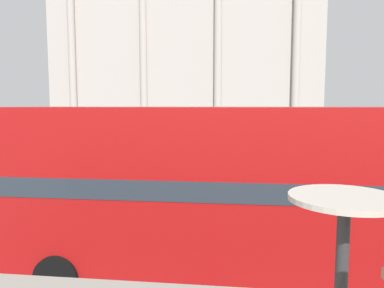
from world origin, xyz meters
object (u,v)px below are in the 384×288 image
(traffic_light_mid, at_px, (242,143))
(car_white, at_px, (263,157))
(cafe_dining_table, at_px, (343,231))
(pedestrian_blue, at_px, (333,176))
(plaza_building_left, at_px, (187,46))
(traffic_light_near, at_px, (107,153))
(pedestrian_grey, at_px, (217,152))
(double_decker_bus, at_px, (241,188))

(traffic_light_mid, xyz_separation_m, car_white, (1.54, 7.45, -1.72))
(cafe_dining_table, distance_m, car_white, 24.82)
(car_white, xyz_separation_m, pedestrian_blue, (2.80, -8.17, 0.27))
(plaza_building_left, distance_m, car_white, 28.96)
(traffic_light_near, relative_size, pedestrian_blue, 2.47)
(plaza_building_left, relative_size, traffic_light_mid, 9.36)
(car_white, bearing_deg, cafe_dining_table, 83.47)
(pedestrian_grey, bearing_deg, pedestrian_blue, -29.30)
(double_decker_bus, bearing_deg, traffic_light_near, 142.66)
(traffic_light_near, relative_size, car_white, 0.99)
(traffic_light_mid, distance_m, pedestrian_blue, 4.63)
(double_decker_bus, xyz_separation_m, traffic_light_near, (-4.62, 3.64, 0.29))
(traffic_light_near, bearing_deg, cafe_dining_table, -63.95)
(cafe_dining_table, xyz_separation_m, car_white, (1.24, 24.61, -3.02))
(cafe_dining_table, distance_m, plaza_building_left, 50.97)
(car_white, bearing_deg, double_decker_bus, 80.88)
(cafe_dining_table, bearing_deg, pedestrian_blue, 76.19)
(plaza_building_left, xyz_separation_m, traffic_light_near, (2.38, -39.27, -9.59))
(traffic_light_mid, distance_m, pedestrian_grey, 7.93)
(double_decker_bus, relative_size, cafe_dining_table, 15.09)
(double_decker_bus, bearing_deg, pedestrian_grey, 95.72)
(pedestrian_grey, bearing_deg, double_decker_bus, -60.37)
(cafe_dining_table, relative_size, plaza_building_left, 0.02)
(double_decker_bus, height_order, plaza_building_left, plaza_building_left)
(pedestrian_grey, relative_size, pedestrian_blue, 1.04)
(traffic_light_mid, relative_size, pedestrian_grey, 2.10)
(double_decker_bus, height_order, pedestrian_grey, double_decker_bus)
(plaza_building_left, bearing_deg, pedestrian_grey, -77.62)
(plaza_building_left, distance_m, traffic_light_mid, 34.73)
(traffic_light_near, distance_m, pedestrian_blue, 11.08)
(traffic_light_mid, bearing_deg, traffic_light_near, -125.38)
(traffic_light_mid, distance_m, car_white, 7.80)
(cafe_dining_table, relative_size, traffic_light_near, 0.17)
(double_decker_bus, relative_size, traffic_light_mid, 2.98)
(pedestrian_blue, bearing_deg, pedestrian_grey, 43.90)
(traffic_light_near, height_order, pedestrian_grey, traffic_light_near)
(cafe_dining_table, bearing_deg, double_decker_bus, 93.94)
(plaza_building_left, relative_size, traffic_light_near, 8.29)
(traffic_light_mid, height_order, pedestrian_blue, traffic_light_mid)
(cafe_dining_table, xyz_separation_m, traffic_light_near, (-5.09, 10.41, -1.01))
(traffic_light_near, distance_m, traffic_light_mid, 8.28)
(traffic_light_near, bearing_deg, car_white, 65.96)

